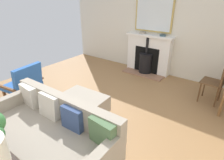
{
  "coord_description": "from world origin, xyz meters",
  "views": [
    {
      "loc": [
        1.96,
        1.91,
        2.05
      ],
      "look_at": [
        -0.56,
        0.04,
        0.57
      ],
      "focal_mm": 29.28,
      "sensor_mm": 36.0,
      "label": 1
    }
  ],
  "objects_px": {
    "fireplace": "(148,56)",
    "mantel_bowl_near": "(142,33)",
    "mantel_bowl_far": "(163,35)",
    "armchair_accent": "(24,82)",
    "ottoman": "(84,103)",
    "dining_chair_near_fireplace": "(217,81)",
    "sofa": "(50,134)"
  },
  "relations": [
    {
      "from": "sofa",
      "to": "dining_chair_near_fireplace",
      "type": "bearing_deg",
      "value": 151.53
    },
    {
      "from": "fireplace",
      "to": "armchair_accent",
      "type": "relative_size",
      "value": 1.56
    },
    {
      "from": "fireplace",
      "to": "mantel_bowl_far",
      "type": "height_order",
      "value": "mantel_bowl_far"
    },
    {
      "from": "sofa",
      "to": "mantel_bowl_far",
      "type": "bearing_deg",
      "value": 179.64
    },
    {
      "from": "mantel_bowl_far",
      "to": "ottoman",
      "type": "distance_m",
      "value": 2.79
    },
    {
      "from": "mantel_bowl_near",
      "to": "dining_chair_near_fireplace",
      "type": "xyz_separation_m",
      "value": [
        0.75,
        2.1,
        -0.6
      ]
    },
    {
      "from": "armchair_accent",
      "to": "ottoman",
      "type": "bearing_deg",
      "value": 107.76
    },
    {
      "from": "mantel_bowl_far",
      "to": "mantel_bowl_near",
      "type": "bearing_deg",
      "value": -90.0
    },
    {
      "from": "fireplace",
      "to": "dining_chair_near_fireplace",
      "type": "relative_size",
      "value": 1.58
    },
    {
      "from": "sofa",
      "to": "dining_chair_near_fireplace",
      "type": "height_order",
      "value": "dining_chair_near_fireplace"
    },
    {
      "from": "mantel_bowl_near",
      "to": "ottoman",
      "type": "height_order",
      "value": "mantel_bowl_near"
    },
    {
      "from": "fireplace",
      "to": "armchair_accent",
      "type": "bearing_deg",
      "value": -22.09
    },
    {
      "from": "armchair_accent",
      "to": "dining_chair_near_fireplace",
      "type": "relative_size",
      "value": 1.02
    },
    {
      "from": "armchair_accent",
      "to": "sofa",
      "type": "bearing_deg",
      "value": 70.35
    },
    {
      "from": "fireplace",
      "to": "dining_chair_near_fireplace",
      "type": "bearing_deg",
      "value": 69.23
    },
    {
      "from": "sofa",
      "to": "dining_chair_near_fireplace",
      "type": "relative_size",
      "value": 2.35
    },
    {
      "from": "armchair_accent",
      "to": "mantel_bowl_far",
      "type": "bearing_deg",
      "value": 152.72
    },
    {
      "from": "mantel_bowl_far",
      "to": "sofa",
      "type": "relative_size",
      "value": 0.08
    },
    {
      "from": "fireplace",
      "to": "mantel_bowl_near",
      "type": "relative_size",
      "value": 8.3
    },
    {
      "from": "mantel_bowl_far",
      "to": "armchair_accent",
      "type": "xyz_separation_m",
      "value": [
        3.02,
        -1.56,
        -0.63
      ]
    },
    {
      "from": "mantel_bowl_far",
      "to": "sofa",
      "type": "bearing_deg",
      "value": -0.36
    },
    {
      "from": "sofa",
      "to": "armchair_accent",
      "type": "height_order",
      "value": "armchair_accent"
    },
    {
      "from": "sofa",
      "to": "dining_chair_near_fireplace",
      "type": "xyz_separation_m",
      "value": [
        -2.83,
        1.53,
        0.15
      ]
    },
    {
      "from": "ottoman",
      "to": "dining_chair_near_fireplace",
      "type": "relative_size",
      "value": 1.03
    },
    {
      "from": "sofa",
      "to": "armchair_accent",
      "type": "distance_m",
      "value": 1.64
    },
    {
      "from": "mantel_bowl_near",
      "to": "ottoman",
      "type": "xyz_separation_m",
      "value": [
        2.63,
        0.26,
        -0.85
      ]
    },
    {
      "from": "armchair_accent",
      "to": "mantel_bowl_near",
      "type": "bearing_deg",
      "value": 162.29
    },
    {
      "from": "mantel_bowl_near",
      "to": "dining_chair_near_fireplace",
      "type": "distance_m",
      "value": 2.31
    },
    {
      "from": "armchair_accent",
      "to": "dining_chair_near_fireplace",
      "type": "bearing_deg",
      "value": 126.58
    },
    {
      "from": "sofa",
      "to": "mantel_bowl_near",
      "type": "bearing_deg",
      "value": -170.91
    },
    {
      "from": "ottoman",
      "to": "armchair_accent",
      "type": "bearing_deg",
      "value": -72.24
    },
    {
      "from": "ottoman",
      "to": "fireplace",
      "type": "bearing_deg",
      "value": -179.66
    }
  ]
}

